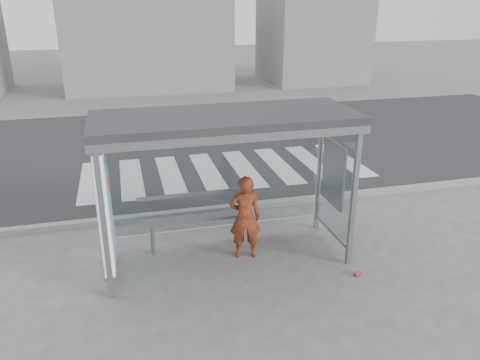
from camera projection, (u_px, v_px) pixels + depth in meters
name	position (u px, v px, depth m)	size (l,w,h in m)	color
ground	(227.00, 258.00, 8.35)	(80.00, 80.00, 0.00)	#5E5E5C
road	(177.00, 146.00, 14.67)	(30.00, 10.00, 0.01)	#28282A
curb	(207.00, 210.00, 10.09)	(30.00, 0.18, 0.12)	gray
crosswalk	(226.00, 170.00, 12.65)	(7.55, 3.00, 0.00)	silver
bus_shelter	(203.00, 153.00, 7.60)	(4.25, 1.65, 2.62)	gray
building_center	(146.00, 37.00, 23.69)	(8.00, 5.00, 5.00)	gray
building_right	(313.00, 15.00, 25.44)	(5.00, 5.00, 7.00)	gray
person	(245.00, 217.00, 8.15)	(0.56, 0.37, 1.53)	#C94012
bench	(196.00, 218.00, 8.47)	(2.03, 0.33, 1.05)	slate
soda_can	(357.00, 274.00, 7.80)	(0.08, 0.08, 0.14)	#C2395C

